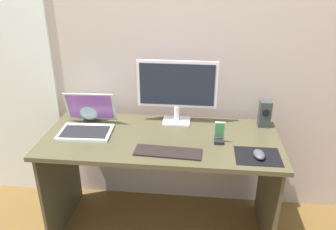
{
  "coord_description": "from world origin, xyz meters",
  "views": [
    {
      "loc": [
        0.23,
        -1.81,
        1.71
      ],
      "look_at": [
        0.05,
        -0.02,
        0.88
      ],
      "focal_mm": 36.08,
      "sensor_mm": 36.0,
      "label": 1
    }
  ],
  "objects": [
    {
      "name": "mousepad",
      "position": [
        0.56,
        -0.17,
        0.72
      ],
      "size": [
        0.25,
        0.2,
        0.0
      ],
      "primitive_type": "cube",
      "color": "black",
      "rests_on": "desk"
    },
    {
      "name": "ground_plane",
      "position": [
        0.0,
        0.0,
        0.0
      ],
      "size": [
        8.0,
        8.0,
        0.0
      ],
      "primitive_type": "plane",
      "color": "brown"
    },
    {
      "name": "laptop",
      "position": [
        -0.48,
        0.05,
        0.77
      ],
      "size": [
        0.34,
        0.31,
        0.22
      ],
      "color": "silver",
      "rests_on": "desk"
    },
    {
      "name": "keyboard_external",
      "position": [
        0.06,
        -0.18,
        0.73
      ],
      "size": [
        0.38,
        0.14,
        0.01
      ],
      "primitive_type": "cube",
      "rotation": [
        0.0,
        0.0,
        -0.05
      ],
      "color": "black",
      "rests_on": "desk"
    },
    {
      "name": "monitor",
      "position": [
        0.08,
        0.23,
        0.96
      ],
      "size": [
        0.52,
        0.14,
        0.42
      ],
      "color": "white",
      "rests_on": "desk"
    },
    {
      "name": "wall_back",
      "position": [
        0.0,
        0.39,
        1.25
      ],
      "size": [
        6.0,
        0.04,
        2.5
      ],
      "primitive_type": "cube",
      "color": "#C4ACA4",
      "rests_on": "ground_plane"
    },
    {
      "name": "phone_in_dock",
      "position": [
        0.35,
        -0.03,
        0.77
      ],
      "size": [
        0.06,
        0.06,
        0.14
      ],
      "color": "black",
      "rests_on": "desk"
    },
    {
      "name": "desk",
      "position": [
        0.0,
        0.0,
        0.58
      ],
      "size": [
        1.45,
        0.63,
        0.72
      ],
      "color": "#4A442D",
      "rests_on": "ground_plane"
    },
    {
      "name": "mouse",
      "position": [
        0.56,
        -0.18,
        0.74
      ],
      "size": [
        0.07,
        0.11,
        0.04
      ],
      "primitive_type": "ellipsoid",
      "rotation": [
        0.0,
        0.0,
        0.1
      ],
      "color": "#424249",
      "rests_on": "mousepad"
    },
    {
      "name": "fishbowl",
      "position": [
        -0.5,
        0.22,
        0.81
      ],
      "size": [
        0.17,
        0.17,
        0.17
      ],
      "primitive_type": "sphere",
      "color": "silver",
      "rests_on": "desk"
    },
    {
      "name": "speaker_right",
      "position": [
        0.65,
        0.22,
        0.81
      ],
      "size": [
        0.07,
        0.07,
        0.17
      ],
      "color": "#343739",
      "rests_on": "desk"
    }
  ]
}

